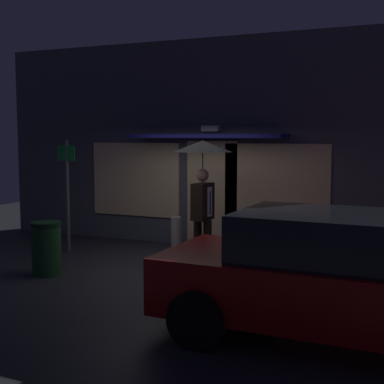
{
  "coord_description": "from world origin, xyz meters",
  "views": [
    {
      "loc": [
        4.08,
        -8.19,
        2.3
      ],
      "look_at": [
        0.21,
        0.68,
        1.3
      ],
      "focal_mm": 50.79,
      "sensor_mm": 36.0,
      "label": 1
    }
  ],
  "objects": [
    {
      "name": "trash_bin",
      "position": [
        -1.67,
        -1.05,
        0.45
      ],
      "size": [
        0.5,
        0.5,
        0.89
      ],
      "color": "#1E4C23",
      "rests_on": "ground"
    },
    {
      "name": "person_with_umbrella",
      "position": [
        0.41,
        0.68,
        1.7
      ],
      "size": [
        1.05,
        1.05,
        2.22
      ],
      "rotation": [
        0.0,
        0.0,
        -1.68
      ],
      "color": "black",
      "rests_on": "ground"
    },
    {
      "name": "street_sign_post",
      "position": [
        -2.47,
        0.62,
        1.26
      ],
      "size": [
        0.4,
        0.07,
        2.21
      ],
      "color": "#595B60",
      "rests_on": "ground"
    },
    {
      "name": "parked_car",
      "position": [
        3.26,
        -2.14,
        0.74
      ],
      "size": [
        4.15,
        1.98,
        1.45
      ],
      "rotation": [
        0.0,
        0.0,
        -0.02
      ],
      "color": "maroon",
      "rests_on": "ground"
    },
    {
      "name": "building_facade",
      "position": [
        -0.0,
        2.34,
        2.12
      ],
      "size": [
        10.12,
        1.0,
        4.28
      ],
      "color": "#4C4C56",
      "rests_on": "ground"
    },
    {
      "name": "sidewalk_bollard",
      "position": [
        1.2,
        1.55,
        0.25
      ],
      "size": [
        0.24,
        0.24,
        0.51
      ],
      "primitive_type": "cylinder",
      "color": "#B2A899",
      "rests_on": "ground"
    },
    {
      "name": "ground_plane",
      "position": [
        0.0,
        0.0,
        0.0
      ],
      "size": [
        18.0,
        18.0,
        0.0
      ],
      "primitive_type": "plane",
      "color": "#26262B"
    },
    {
      "name": "sidewalk_bollard_2",
      "position": [
        -0.52,
        1.54,
        0.34
      ],
      "size": [
        0.21,
        0.21,
        0.69
      ],
      "primitive_type": "cylinder",
      "color": "#B2A899",
      "rests_on": "ground"
    }
  ]
}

